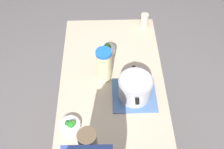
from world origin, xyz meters
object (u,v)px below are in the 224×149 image
at_px(broccoli_bowl_front, 108,49).
at_px(mason_jar, 144,21).
at_px(cooking_pot, 135,88).
at_px(broccoli_bowl_center, 70,126).
at_px(lemonade_pitcher, 104,65).

bearing_deg(broccoli_bowl_front, mason_jar, 132.73).
relative_size(cooking_pot, mason_jar, 2.39).
xyz_separation_m(cooking_pot, broccoli_bowl_center, (0.24, -0.43, -0.07)).
relative_size(lemonade_pitcher, broccoli_bowl_center, 2.03).
height_order(cooking_pot, mason_jar, cooking_pot).
height_order(broccoli_bowl_front, broccoli_bowl_center, broccoli_bowl_front).
height_order(cooking_pot, broccoli_bowl_front, cooking_pot).
bearing_deg(cooking_pot, broccoli_bowl_center, -61.20).
bearing_deg(cooking_pot, broccoli_bowl_front, -157.17).
bearing_deg(lemonade_pitcher, mason_jar, 147.65).
bearing_deg(lemonade_pitcher, cooking_pot, 50.91).
distance_m(cooking_pot, broccoli_bowl_front, 0.46).
height_order(lemonade_pitcher, broccoli_bowl_front, lemonade_pitcher).
distance_m(mason_jar, broccoli_bowl_front, 0.44).
relative_size(lemonade_pitcher, broccoli_bowl_front, 2.33).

